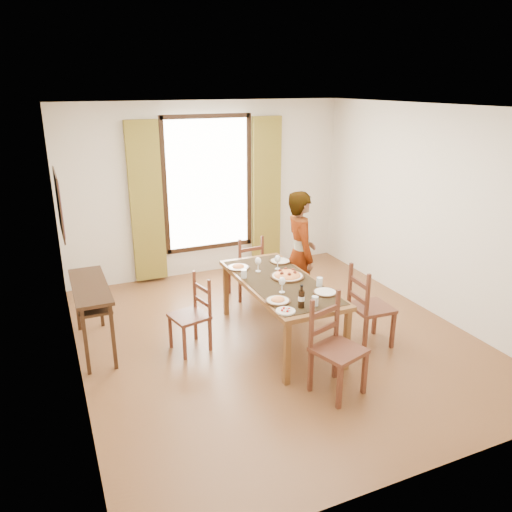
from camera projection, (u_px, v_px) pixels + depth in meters
name	position (u px, v px, depth m)	size (l,w,h in m)	color
ground	(275.00, 337.00, 6.10)	(5.00, 5.00, 0.00)	#4D2D18
room_shell	(271.00, 212.00, 5.70)	(4.60, 5.10, 2.74)	silver
console_table	(91.00, 294.00, 5.63)	(0.38, 1.20, 0.80)	#341C11
dining_table	(280.00, 286.00, 5.83)	(0.83, 1.90, 0.76)	brown
chair_west	(192.00, 316.00, 5.71)	(0.47, 0.47, 0.88)	brown
chair_north	(246.00, 268.00, 7.12)	(0.44, 0.44, 0.93)	brown
chair_south	(336.00, 350.00, 4.89)	(0.55, 0.55, 0.99)	brown
chair_east	(369.00, 309.00, 5.79)	(0.45, 0.45, 0.98)	brown
man	(300.00, 255.00, 6.44)	(0.50, 0.67, 1.67)	gray
plate_sw	(278.00, 299.00, 5.25)	(0.27, 0.27, 0.05)	silver
plate_se	(325.00, 291.00, 5.46)	(0.27, 0.27, 0.05)	silver
plate_nw	(238.00, 266.00, 6.20)	(0.27, 0.27, 0.05)	silver
plate_ne	(280.00, 260.00, 6.42)	(0.27, 0.27, 0.05)	silver
pasta_platter	(287.00, 274.00, 5.90)	(0.40, 0.40, 0.10)	#C66419
caprese_plate	(286.00, 310.00, 5.02)	(0.20, 0.20, 0.04)	silver
wine_glass_a	(282.00, 285.00, 5.46)	(0.08, 0.08, 0.18)	white
wine_glass_b	(278.00, 262.00, 6.15)	(0.08, 0.08, 0.18)	white
wine_glass_c	(258.00, 264.00, 6.07)	(0.08, 0.08, 0.18)	white
tumbler_a	(319.00, 282.00, 5.65)	(0.07, 0.07, 0.10)	silver
tumbler_b	(244.00, 274.00, 5.89)	(0.07, 0.07, 0.10)	silver
tumbler_c	(315.00, 301.00, 5.16)	(0.07, 0.07, 0.10)	silver
wine_bottle	(301.00, 296.00, 5.09)	(0.07, 0.07, 0.25)	black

